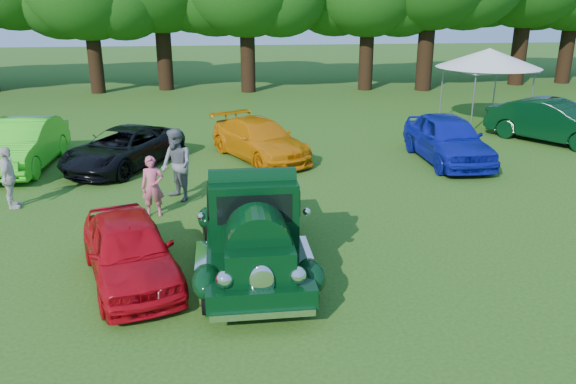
{
  "coord_description": "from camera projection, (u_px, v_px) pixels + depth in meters",
  "views": [
    {
      "loc": [
        -0.38,
        -10.23,
        5.2
      ],
      "look_at": [
        1.07,
        1.64,
        1.1
      ],
      "focal_mm": 35.0,
      "sensor_mm": 36.0,
      "label": 1
    }
  ],
  "objects": [
    {
      "name": "red_convertible",
      "position": [
        130.0,
        249.0,
        10.8
      ],
      "size": [
        2.6,
        4.1,
        1.3
      ],
      "primitive_type": "imported",
      "rotation": [
        0.0,
        0.0,
        0.3
      ],
      "color": "#B60711",
      "rests_on": "ground"
    },
    {
      "name": "spectator_pink",
      "position": [
        153.0,
        187.0,
        14.04
      ],
      "size": [
        0.59,
        0.41,
        1.55
      ],
      "primitive_type": "imported",
      "rotation": [
        0.0,
        0.0,
        0.06
      ],
      "color": "#CC546A",
      "rests_on": "ground"
    },
    {
      "name": "hero_pickup",
      "position": [
        253.0,
        228.0,
        11.29
      ],
      "size": [
        2.36,
        5.07,
        1.98
      ],
      "color": "black",
      "rests_on": "ground"
    },
    {
      "name": "back_car_black",
      "position": [
        123.0,
        148.0,
        18.22
      ],
      "size": [
        4.07,
        5.07,
        1.28
      ],
      "primitive_type": "imported",
      "rotation": [
        0.0,
        0.0,
        -0.5
      ],
      "color": "black",
      "rests_on": "ground"
    },
    {
      "name": "spectator_white",
      "position": [
        9.0,
        178.0,
        14.55
      ],
      "size": [
        0.54,
        1.02,
        1.65
      ],
      "primitive_type": "imported",
      "rotation": [
        0.0,
        0.0,
        1.72
      ],
      "color": "beige",
      "rests_on": "ground"
    },
    {
      "name": "back_car_orange",
      "position": [
        260.0,
        139.0,
        19.23
      ],
      "size": [
        3.71,
        4.95,
        1.34
      ],
      "primitive_type": "imported",
      "rotation": [
        0.0,
        0.0,
        0.46
      ],
      "color": "orange",
      "rests_on": "ground"
    },
    {
      "name": "canopy_tent",
      "position": [
        489.0,
        59.0,
        23.76
      ],
      "size": [
        4.82,
        4.82,
        3.28
      ],
      "rotation": [
        0.0,
        0.0,
        0.11
      ],
      "color": "silver",
      "rests_on": "ground"
    },
    {
      "name": "back_car_green",
      "position": [
        554.0,
        122.0,
        21.39
      ],
      "size": [
        4.13,
        5.03,
        1.61
      ],
      "primitive_type": "imported",
      "rotation": [
        0.0,
        0.0,
        0.58
      ],
      "color": "black",
      "rests_on": "ground"
    },
    {
      "name": "spectator_grey",
      "position": [
        177.0,
        165.0,
        15.1
      ],
      "size": [
        1.16,
        1.22,
        1.98
      ],
      "primitive_type": "imported",
      "rotation": [
        0.0,
        0.0,
        -0.97
      ],
      "color": "slate",
      "rests_on": "ground"
    },
    {
      "name": "ground",
      "position": [
        245.0,
        272.0,
        11.33
      ],
      "size": [
        120.0,
        120.0,
        0.0
      ],
      "primitive_type": "plane",
      "color": "#284D12",
      "rests_on": "ground"
    },
    {
      "name": "back_car_blue",
      "position": [
        448.0,
        138.0,
        18.83
      ],
      "size": [
        1.89,
        4.67,
        1.59
      ],
      "primitive_type": "imported",
      "rotation": [
        0.0,
        0.0,
        0.0
      ],
      "color": "#0E169A",
      "rests_on": "ground"
    },
    {
      "name": "back_car_lime",
      "position": [
        23.0,
        145.0,
        18.07
      ],
      "size": [
        1.8,
        4.81,
        1.57
      ],
      "primitive_type": "imported",
      "rotation": [
        0.0,
        0.0,
        -0.03
      ],
      "color": "#35D41C",
      "rests_on": "ground"
    }
  ]
}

